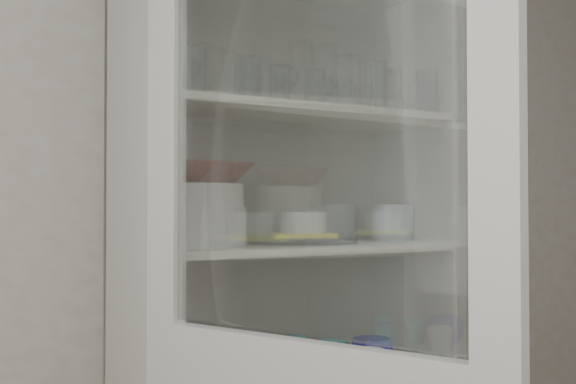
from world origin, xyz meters
TOP-DOWN VIEW (x-y plane):
  - wall_back at (0.00, 1.50)m, footprint 3.60×0.02m
  - pantry_cabinet at (0.20, 1.34)m, footprint 1.00×0.45m
  - tumbler_0 at (-0.21, 1.15)m, footprint 0.08×0.08m
  - tumbler_1 at (-0.16, 1.12)m, footprint 0.08×0.08m
  - tumbler_2 at (0.02, 1.16)m, footprint 0.07×0.07m
  - tumbler_3 at (0.32, 1.12)m, footprint 0.08×0.08m
  - tumbler_4 at (0.48, 1.12)m, footprint 0.08×0.08m
  - tumbler_5 at (0.42, 1.13)m, footprint 0.09×0.09m
  - tumbler_6 at (0.61, 1.11)m, footprint 0.08×0.08m
  - tumbler_7 at (-0.21, 1.30)m, footprint 0.08×0.08m
  - tumbler_8 at (0.06, 1.26)m, footprint 0.08×0.08m
  - tumbler_9 at (0.17, 1.26)m, footprint 0.09×0.09m
  - tumbler_10 at (0.29, 1.27)m, footprint 0.08×0.08m
  - goblet_0 at (-0.08, 1.38)m, footprint 0.08×0.08m
  - goblet_1 at (0.25, 1.38)m, footprint 0.08×0.08m
  - goblet_2 at (0.49, 1.39)m, footprint 0.07×0.07m
  - goblet_3 at (0.40, 1.38)m, footprint 0.07×0.07m
  - plate_stack_front at (-0.08, 1.24)m, footprint 0.22×0.22m
  - plate_stack_back at (-0.09, 1.39)m, footprint 0.19×0.19m
  - cream_bowl at (-0.08, 1.24)m, footprint 0.21×0.21m
  - terracotta_bowl at (-0.08, 1.24)m, footprint 0.25×0.25m
  - glass_platter at (0.26, 1.29)m, footprint 0.37×0.37m
  - yellow_trivet at (0.26, 1.29)m, footprint 0.24×0.24m
  - white_ramekin at (0.26, 1.29)m, footprint 0.19×0.19m
  - grey_bowl_stack at (0.61, 1.29)m, footprint 0.13×0.13m
  - mug_blue at (0.47, 1.22)m, footprint 0.14×0.14m
  - mug_teal at (0.38, 1.31)m, footprint 0.11×0.11m
  - mug_white at (0.40, 1.14)m, footprint 0.12×0.12m
  - teal_jar at (0.25, 1.32)m, footprint 0.08×0.08m
  - measuring_cups at (0.06, 1.19)m, footprint 0.11×0.11m
  - white_canister at (-0.21, 1.29)m, footprint 0.11×0.11m

SIDE VIEW (x-z plane):
  - measuring_cups at x=0.06m, z-range 0.86..0.90m
  - mug_teal at x=0.38m, z-range 0.86..0.95m
  - mug_white at x=0.40m, z-range 0.86..0.95m
  - teal_jar at x=0.25m, z-range 0.86..0.96m
  - mug_blue at x=0.47m, z-range 0.86..0.96m
  - white_canister at x=-0.21m, z-range 0.86..0.98m
  - pantry_cabinet at x=0.20m, z-range -0.11..1.99m
  - glass_platter at x=0.26m, z-range 1.26..1.28m
  - yellow_trivet at x=0.26m, z-range 1.28..1.29m
  - plate_stack_back at x=-0.09m, z-range 1.26..1.32m
  - wall_back at x=0.00m, z-range 0.00..2.60m
  - plate_stack_front at x=-0.08m, z-range 1.26..1.37m
  - grey_bowl_stack at x=0.61m, z-range 1.26..1.38m
  - white_ramekin at x=0.26m, z-range 1.29..1.36m
  - cream_bowl at x=-0.08m, z-range 1.37..1.44m
  - terracotta_bowl at x=-0.08m, z-range 1.44..1.50m
  - tumbler_4 at x=0.48m, z-range 1.66..1.79m
  - tumbler_2 at x=0.02m, z-range 1.66..1.79m
  - tumbler_0 at x=-0.21m, z-range 1.66..1.79m
  - tumbler_10 at x=0.29m, z-range 1.66..1.80m
  - tumbler_9 at x=0.17m, z-range 1.66..1.80m
  - tumbler_1 at x=-0.16m, z-range 1.66..1.80m
  - tumbler_6 at x=0.61m, z-range 1.66..1.80m
  - tumbler_5 at x=0.42m, z-range 1.66..1.81m
  - tumbler_8 at x=0.06m, z-range 1.66..1.81m
  - tumbler_3 at x=0.32m, z-range 1.66..1.81m
  - tumbler_7 at x=-0.21m, z-range 1.66..1.81m
  - goblet_3 at x=0.40m, z-range 1.66..1.82m
  - goblet_2 at x=0.49m, z-range 1.66..1.82m
  - goblet_0 at x=-0.08m, z-range 1.66..1.84m
  - goblet_1 at x=0.25m, z-range 1.66..1.85m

